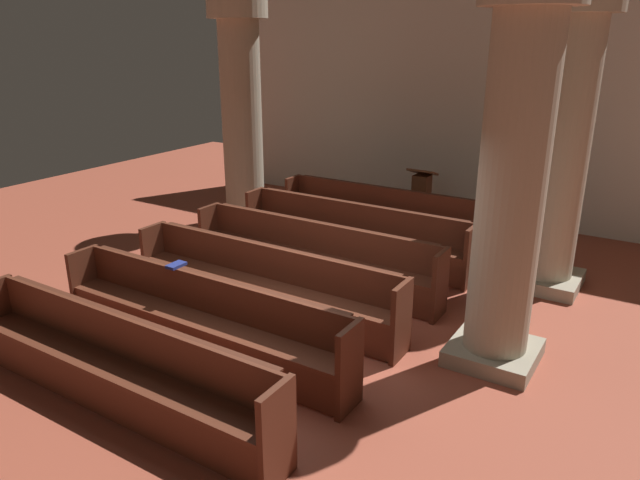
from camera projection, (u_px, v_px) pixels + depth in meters
ground_plane at (281, 346)px, 6.69m from camera, size 19.20×19.20×0.00m
back_wall at (472, 96)px, 10.81m from camera, size 10.00×0.16×4.50m
pew_row_0 at (385, 213)px, 9.95m from camera, size 3.78×0.47×0.88m
pew_row_1 at (353, 232)px, 9.05m from camera, size 3.78×0.46×0.88m
pew_row_2 at (313, 254)px, 8.15m from camera, size 3.78×0.47×0.88m
pew_row_3 at (263, 281)px, 7.25m from camera, size 3.78×0.46×0.88m
pew_row_4 at (200, 316)px, 6.35m from camera, size 3.78×0.46×0.88m
pew_row_5 at (115, 363)px, 5.45m from camera, size 3.78×0.47×0.88m
pillar_aisle_side at (562, 142)px, 7.65m from camera, size 1.03×1.03×3.88m
pillar_far_side at (242, 113)px, 10.46m from camera, size 1.03×1.03×3.88m
pillar_aisle_rear at (512, 179)px, 5.75m from camera, size 0.96×0.96×3.88m
lectern at (421, 202)px, 10.69m from camera, size 0.48×0.45×1.08m
hymn_book at (176, 265)px, 6.61m from camera, size 0.13×0.22×0.03m
kneeler_box_blue at (486, 294)px, 7.71m from camera, size 0.33×0.24×0.26m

